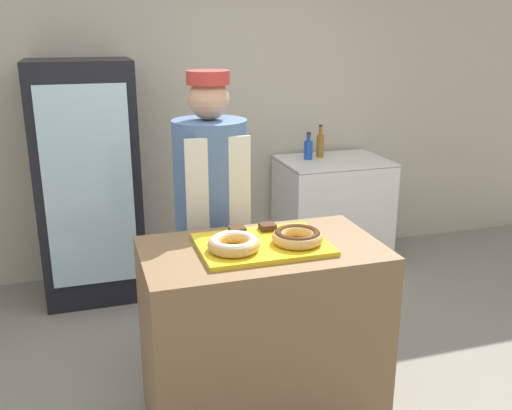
{
  "coord_description": "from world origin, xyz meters",
  "views": [
    {
      "loc": [
        -0.78,
        -2.41,
        1.94
      ],
      "look_at": [
        0.0,
        0.1,
        1.12
      ],
      "focal_mm": 40.0,
      "sensor_mm": 36.0,
      "label": 1
    }
  ],
  "objects_px": {
    "serving_tray": "(262,245)",
    "brownie_back_right": "(268,227)",
    "beverage_fridge": "(88,183)",
    "chest_freezer": "(332,212)",
    "brownie_back_left": "(237,230)",
    "bottle_blue": "(308,149)",
    "donut_chocolate_glaze": "(297,236)",
    "bottle_amber": "(320,145)",
    "baker_person": "(212,216)",
    "donut_light_glaze": "(234,243)"
  },
  "relations": [
    {
      "from": "donut_chocolate_glaze",
      "to": "bottle_blue",
      "type": "height_order",
      "value": "bottle_blue"
    },
    {
      "from": "brownie_back_left",
      "to": "baker_person",
      "type": "xyz_separation_m",
      "value": [
        -0.02,
        0.48,
        -0.08
      ]
    },
    {
      "from": "chest_freezer",
      "to": "bottle_amber",
      "type": "relative_size",
      "value": 3.4
    },
    {
      "from": "brownie_back_left",
      "to": "bottle_blue",
      "type": "relative_size",
      "value": 0.35
    },
    {
      "from": "brownie_back_right",
      "to": "chest_freezer",
      "type": "xyz_separation_m",
      "value": [
        1.1,
        1.59,
        -0.52
      ]
    },
    {
      "from": "donut_light_glaze",
      "to": "beverage_fridge",
      "type": "height_order",
      "value": "beverage_fridge"
    },
    {
      "from": "bottle_blue",
      "to": "bottle_amber",
      "type": "xyz_separation_m",
      "value": [
        0.12,
        0.04,
        0.02
      ]
    },
    {
      "from": "baker_person",
      "to": "chest_freezer",
      "type": "xyz_separation_m",
      "value": [
        1.28,
        1.11,
        -0.44
      ]
    },
    {
      "from": "chest_freezer",
      "to": "donut_chocolate_glaze",
      "type": "bearing_deg",
      "value": -119.53
    },
    {
      "from": "baker_person",
      "to": "donut_chocolate_glaze",
      "type": "bearing_deg",
      "value": -70.06
    },
    {
      "from": "brownie_back_left",
      "to": "beverage_fridge",
      "type": "bearing_deg",
      "value": 113.22
    },
    {
      "from": "beverage_fridge",
      "to": "bottle_blue",
      "type": "distance_m",
      "value": 1.75
    },
    {
      "from": "beverage_fridge",
      "to": "donut_chocolate_glaze",
      "type": "bearing_deg",
      "value": -63.1
    },
    {
      "from": "donut_light_glaze",
      "to": "bottle_amber",
      "type": "height_order",
      "value": "bottle_amber"
    },
    {
      "from": "beverage_fridge",
      "to": "serving_tray",
      "type": "bearing_deg",
      "value": -66.48
    },
    {
      "from": "donut_light_glaze",
      "to": "bottle_blue",
      "type": "relative_size",
      "value": 1.1
    },
    {
      "from": "serving_tray",
      "to": "bottle_amber",
      "type": "height_order",
      "value": "bottle_amber"
    },
    {
      "from": "donut_chocolate_glaze",
      "to": "chest_freezer",
      "type": "relative_size",
      "value": 0.27
    },
    {
      "from": "beverage_fridge",
      "to": "bottle_amber",
      "type": "relative_size",
      "value": 6.48
    },
    {
      "from": "donut_chocolate_glaze",
      "to": "brownie_back_left",
      "type": "relative_size",
      "value": 3.18
    },
    {
      "from": "brownie_back_left",
      "to": "bottle_amber",
      "type": "distance_m",
      "value": 2.08
    },
    {
      "from": "donut_light_glaze",
      "to": "baker_person",
      "type": "relative_size",
      "value": 0.14
    },
    {
      "from": "brownie_back_right",
      "to": "beverage_fridge",
      "type": "height_order",
      "value": "beverage_fridge"
    },
    {
      "from": "chest_freezer",
      "to": "bottle_blue",
      "type": "relative_size",
      "value": 4.14
    },
    {
      "from": "brownie_back_right",
      "to": "beverage_fridge",
      "type": "bearing_deg",
      "value": 117.88
    },
    {
      "from": "bottle_amber",
      "to": "bottle_blue",
      "type": "bearing_deg",
      "value": -160.4
    },
    {
      "from": "brownie_back_right",
      "to": "brownie_back_left",
      "type": "bearing_deg",
      "value": 180.0
    },
    {
      "from": "serving_tray",
      "to": "brownie_back_right",
      "type": "height_order",
      "value": "brownie_back_right"
    },
    {
      "from": "donut_light_glaze",
      "to": "chest_freezer",
      "type": "xyz_separation_m",
      "value": [
        1.33,
        1.81,
        -0.54
      ]
    },
    {
      "from": "beverage_fridge",
      "to": "chest_freezer",
      "type": "relative_size",
      "value": 1.91
    },
    {
      "from": "donut_light_glaze",
      "to": "bottle_blue",
      "type": "distance_m",
      "value": 2.2
    },
    {
      "from": "bottle_blue",
      "to": "brownie_back_left",
      "type": "bearing_deg",
      "value": -122.46
    },
    {
      "from": "brownie_back_right",
      "to": "bottle_blue",
      "type": "height_order",
      "value": "bottle_blue"
    },
    {
      "from": "serving_tray",
      "to": "chest_freezer",
      "type": "height_order",
      "value": "serving_tray"
    },
    {
      "from": "donut_chocolate_glaze",
      "to": "bottle_amber",
      "type": "xyz_separation_m",
      "value": [
        0.95,
        1.93,
        0.01
      ]
    },
    {
      "from": "bottle_blue",
      "to": "bottle_amber",
      "type": "bearing_deg",
      "value": 19.6
    },
    {
      "from": "serving_tray",
      "to": "brownie_back_left",
      "type": "relative_size",
      "value": 7.98
    },
    {
      "from": "brownie_back_left",
      "to": "baker_person",
      "type": "bearing_deg",
      "value": 92.32
    },
    {
      "from": "brownie_back_left",
      "to": "bottle_amber",
      "type": "bearing_deg",
      "value": 55.33
    },
    {
      "from": "donut_light_glaze",
      "to": "bottle_blue",
      "type": "height_order",
      "value": "bottle_blue"
    },
    {
      "from": "donut_light_glaze",
      "to": "baker_person",
      "type": "bearing_deg",
      "value": 85.41
    },
    {
      "from": "brownie_back_left",
      "to": "chest_freezer",
      "type": "bearing_deg",
      "value": 51.65
    },
    {
      "from": "serving_tray",
      "to": "donut_chocolate_glaze",
      "type": "bearing_deg",
      "value": -20.4
    },
    {
      "from": "baker_person",
      "to": "bottle_blue",
      "type": "xyz_separation_m",
      "value": [
        1.08,
        1.19,
        0.1
      ]
    },
    {
      "from": "beverage_fridge",
      "to": "chest_freezer",
      "type": "bearing_deg",
      "value": 0.2
    },
    {
      "from": "donut_chocolate_glaze",
      "to": "brownie_back_right",
      "type": "bearing_deg",
      "value": 109.24
    },
    {
      "from": "brownie_back_right",
      "to": "chest_freezer",
      "type": "distance_m",
      "value": 2.0
    },
    {
      "from": "serving_tray",
      "to": "brownie_back_right",
      "type": "relative_size",
      "value": 7.98
    },
    {
      "from": "bottle_blue",
      "to": "bottle_amber",
      "type": "relative_size",
      "value": 0.82
    },
    {
      "from": "brownie_back_left",
      "to": "bottle_amber",
      "type": "xyz_separation_m",
      "value": [
        1.19,
        1.71,
        0.03
      ]
    }
  ]
}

